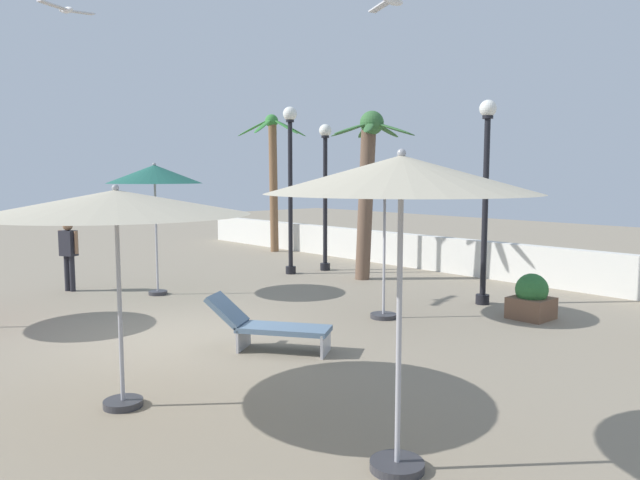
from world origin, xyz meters
The scene contains 16 objects.
ground_plane centered at (0.00, 0.00, 0.00)m, with size 56.00×56.00×0.00m, color gray.
boundary_wall centered at (0.00, 8.88, 0.48)m, with size 25.20×0.30×0.96m, color silver.
patio_umbrella_1 centered at (2.22, -1.96, 2.35)m, with size 3.00×3.00×2.57m.
patio_umbrella_2 centered at (1.30, 3.54, 2.47)m, with size 2.14×2.14×2.73m.
patio_umbrella_3 centered at (5.34, -0.74, 2.64)m, with size 2.40×2.40×2.90m.
patio_umbrella_4 centered at (-3.60, 1.44, 2.67)m, with size 2.08×2.08×2.94m.
palm_tree_0 centered at (-8.02, 8.12, 2.96)m, with size 2.42×2.43×4.76m.
palm_tree_1 centered at (-1.78, 6.32, 2.67)m, with size 2.16×2.22×4.26m.
lamp_post_1 centered at (-3.66, 6.59, 2.41)m, with size 0.35×0.35×4.06m.
lamp_post_2 centered at (-3.84, 5.48, 2.77)m, with size 0.38×0.38×4.47m.
lamp_post_3 centered at (1.85, 5.99, 2.47)m, with size 0.35×0.35×4.18m.
lounge_chair_0 centered at (1.55, 0.66, 0.39)m, with size 1.86×1.53×0.84m.
guest_1 centered at (-5.33, 0.12, 0.98)m, with size 0.52×0.37×1.63m.
seagull_0 centered at (2.43, 2.43, 5.32)m, with size 1.19×0.41×0.18m.
seagull_1 centered at (-3.54, -0.33, 5.87)m, with size 0.47×1.19×0.14m.
planter centered at (3.17, 5.56, 0.38)m, with size 0.70×0.70×0.85m.
Camera 1 is at (8.77, -4.77, 2.67)m, focal length 33.91 mm.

